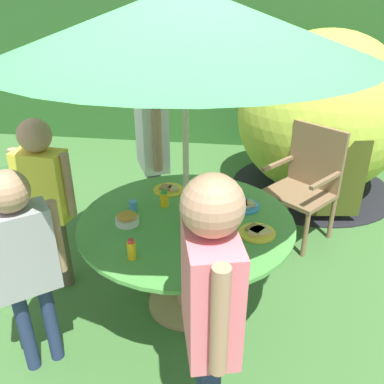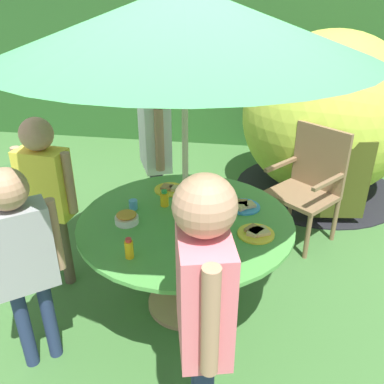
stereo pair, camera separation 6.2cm
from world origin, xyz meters
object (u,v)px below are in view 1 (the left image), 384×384
(juice_bottle_far_left, at_px, (221,215))
(plate_center_back, at_px, (257,232))
(cup_far, at_px, (133,205))
(plate_near_right, at_px, (208,193))
(wooden_chair, at_px, (307,179))
(child_in_grey_shirt, at_px, (21,251))
(snack_bowl, at_px, (127,219))
(child_in_yellow_shirt, at_px, (44,186))
(child_in_white_shirt, at_px, (152,136))
(potted_plant, at_px, (11,199))
(plate_back_edge, at_px, (169,189))
(child_in_pink_shirt, at_px, (210,291))
(juice_bottle_far_right, at_px, (132,250))
(plate_mid_right, at_px, (243,205))
(garden_table, at_px, (186,240))
(patio_umbrella, at_px, (185,21))
(cup_near, at_px, (187,225))
(plate_center_front, at_px, (212,244))
(juice_bottle_mid_left, at_px, (199,217))
(dome_tent, at_px, (321,115))
(juice_bottle_near_left, at_px, (164,199))

(juice_bottle_far_left, bearing_deg, plate_center_back, -25.03)
(cup_far, bearing_deg, plate_near_right, 31.38)
(wooden_chair, bearing_deg, plate_center_back, -70.99)
(child_in_grey_shirt, bearing_deg, snack_bowl, 12.62)
(juice_bottle_far_left, bearing_deg, snack_bowl, -170.10)
(child_in_yellow_shirt, bearing_deg, child_in_white_shirt, 60.58)
(snack_bowl, xyz_separation_m, cup_far, (-0.01, 0.18, -0.00))
(snack_bowl, bearing_deg, potted_plant, 148.35)
(plate_back_edge, xyz_separation_m, juice_bottle_far_left, (0.40, -0.38, 0.04))
(child_in_white_shirt, xyz_separation_m, plate_back_edge, (0.23, -0.52, -0.21))
(child_in_pink_shirt, xyz_separation_m, juice_bottle_far_right, (-0.47, 0.46, -0.16))
(cup_far, bearing_deg, plate_mid_right, 10.63)
(snack_bowl, bearing_deg, child_in_grey_shirt, -129.08)
(child_in_pink_shirt, bearing_deg, garden_table, 0.00)
(patio_umbrella, relative_size, plate_mid_right, 9.25)
(child_in_pink_shirt, height_order, juice_bottle_far_right, child_in_pink_shirt)
(cup_far, bearing_deg, patio_umbrella, -12.03)
(snack_bowl, distance_m, juice_bottle_far_left, 0.58)
(child_in_grey_shirt, distance_m, plate_center_back, 1.32)
(cup_near, bearing_deg, potted_plant, 153.88)
(child_in_grey_shirt, xyz_separation_m, plate_center_back, (1.21, 0.50, -0.09))
(juice_bottle_far_left, bearing_deg, child_in_pink_shirt, -88.90)
(plate_center_front, height_order, juice_bottle_mid_left, juice_bottle_mid_left)
(child_in_grey_shirt, distance_m, plate_mid_right, 1.39)
(child_in_white_shirt, relative_size, cup_near, 19.39)
(plate_center_back, xyz_separation_m, plate_back_edge, (-0.63, 0.49, -0.00))
(juice_bottle_mid_left, bearing_deg, juice_bottle_far_right, -128.50)
(wooden_chair, relative_size, potted_plant, 1.51)
(plate_back_edge, bearing_deg, child_in_yellow_shirt, -160.85)
(wooden_chair, xyz_separation_m, juice_bottle_mid_left, (-0.80, -1.12, 0.21))
(cup_near, height_order, cup_far, cup_near)
(patio_umbrella, xyz_separation_m, dome_tent, (1.10, 2.03, -1.04))
(cup_near, bearing_deg, snack_bowl, 176.49)
(juice_bottle_mid_left, bearing_deg, plate_back_edge, 122.08)
(potted_plant, xyz_separation_m, snack_bowl, (1.29, -0.80, 0.38))
(plate_near_right, height_order, cup_far, cup_far)
(plate_back_edge, bearing_deg, patio_umbrella, -64.15)
(child_in_white_shirt, bearing_deg, juice_bottle_near_left, -6.62)
(dome_tent, bearing_deg, cup_near, -124.13)
(wooden_chair, distance_m, plate_center_back, 1.27)
(child_in_white_shirt, height_order, juice_bottle_near_left, child_in_white_shirt)
(potted_plant, bearing_deg, child_in_yellow_shirt, -41.77)
(child_in_yellow_shirt, relative_size, plate_near_right, 6.21)
(wooden_chair, relative_size, juice_bottle_far_left, 9.49)
(garden_table, xyz_separation_m, snack_bowl, (-0.36, -0.10, 0.19))
(cup_far, bearing_deg, child_in_white_shirt, 93.64)
(child_in_yellow_shirt, bearing_deg, dome_tent, 48.76)
(patio_umbrella, bearing_deg, snack_bowl, -164.40)
(potted_plant, bearing_deg, juice_bottle_near_left, -20.20)
(child_in_white_shirt, xyz_separation_m, juice_bottle_far_right, (0.19, -1.35, -0.17))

